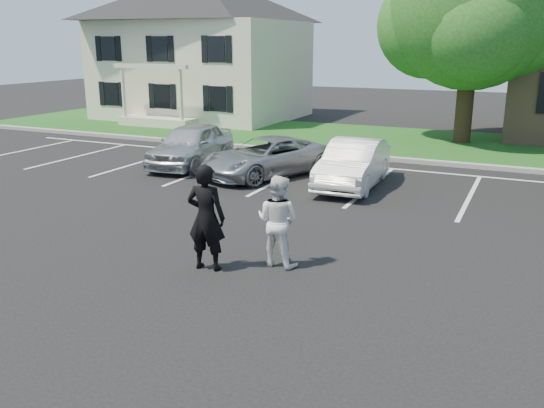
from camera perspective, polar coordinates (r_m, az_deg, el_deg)
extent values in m
plane|color=black|center=(10.16, -2.39, -8.20)|extent=(90.00, 90.00, 0.00)
cube|color=gray|center=(21.08, 12.68, 4.29)|extent=(40.00, 0.30, 0.15)
cube|color=#134F10|center=(24.96, 14.69, 5.82)|extent=(44.00, 8.00, 0.08)
cube|color=silver|center=(24.80, -23.29, 4.91)|extent=(0.12, 5.20, 0.01)
cube|color=silver|center=(22.81, -18.53, 4.53)|extent=(0.12, 5.20, 0.01)
cube|color=silver|center=(21.01, -12.92, 4.05)|extent=(0.12, 5.20, 0.01)
cube|color=silver|center=(19.45, -6.34, 3.43)|extent=(0.12, 5.20, 0.01)
cube|color=silver|center=(18.19, 1.25, 2.66)|extent=(0.12, 5.20, 0.01)
cube|color=silver|center=(17.30, 9.78, 1.75)|extent=(0.12, 5.20, 0.01)
cube|color=silver|center=(16.82, 19.01, 0.71)|extent=(0.12, 5.20, 0.01)
cube|color=silver|center=(19.60, 15.84, 3.02)|extent=(34.00, 0.12, 0.01)
cube|color=beige|center=(33.15, -6.80, 13.01)|extent=(10.00, 8.00, 5.20)
cube|color=beige|center=(29.78, -11.00, 7.99)|extent=(4.00, 1.60, 0.50)
cylinder|color=beige|center=(30.21, -14.45, 9.99)|extent=(0.18, 0.18, 2.70)
cylinder|color=beige|center=(28.20, -8.98, 9.92)|extent=(0.18, 0.18, 2.70)
cube|color=beige|center=(29.06, -12.00, 13.20)|extent=(4.20, 0.25, 0.20)
cube|color=black|center=(29.87, -10.81, 10.44)|extent=(0.90, 0.06, 1.20)
cube|color=black|center=(29.76, -11.05, 14.85)|extent=(0.90, 0.06, 1.20)
cube|color=black|center=(30.25, -11.84, 10.45)|extent=(0.32, 0.05, 1.25)
cube|color=black|center=(29.50, -9.77, 10.42)|extent=(0.32, 0.05, 1.25)
cylinder|color=black|center=(25.45, 18.53, 9.26)|extent=(0.70, 0.70, 3.20)
sphere|color=#264A18|center=(25.37, 19.33, 18.03)|extent=(6.60, 6.60, 6.60)
sphere|color=#264A18|center=(25.91, 23.06, 16.50)|extent=(4.60, 4.60, 4.60)
sphere|color=#264A18|center=(25.98, 15.41, 16.71)|extent=(4.40, 4.40, 4.40)
sphere|color=#264A18|center=(23.80, 19.72, 16.02)|extent=(4.00, 4.00, 4.00)
sphere|color=#264A18|center=(27.04, 18.45, 18.54)|extent=(4.20, 4.20, 4.20)
imported|color=black|center=(10.66, -6.54, -1.35)|extent=(0.79, 0.57, 2.01)
imported|color=white|center=(10.83, 0.56, -1.68)|extent=(0.90, 0.72, 1.76)
imported|color=#BCBDC2|center=(20.05, -8.01, 5.84)|extent=(2.16, 4.42, 1.45)
imported|color=#95979C|center=(18.27, -0.59, 4.67)|extent=(3.64, 4.86, 1.23)
imported|color=white|center=(17.11, 8.04, 3.97)|extent=(1.67, 4.19, 1.35)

